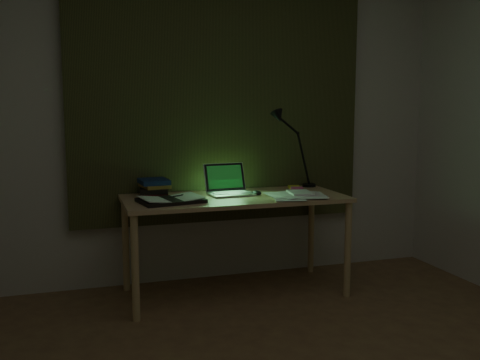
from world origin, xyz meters
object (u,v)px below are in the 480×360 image
object	(u,v)px
desk	(235,245)
laptop	(231,180)
loose_papers	(293,194)
book_stack	(154,187)
desk_lamp	(310,150)
open_textbook	(171,200)

from	to	relation	value
desk	laptop	distance (m)	0.46
desk	loose_papers	distance (m)	0.54
book_stack	desk_lamp	xyz separation A→B (m)	(1.21, 0.08, 0.22)
book_stack	desk_lamp	world-z (taller)	desk_lamp
laptop	desk_lamp	bearing A→B (deg)	12.12
desk_lamp	open_textbook	bearing A→B (deg)	-157.04
open_textbook	desk_lamp	distance (m)	1.22
open_textbook	loose_papers	bearing A→B (deg)	-9.55
desk	desk_lamp	size ratio (longest dim) A/B	2.70
desk	desk_lamp	world-z (taller)	desk_lamp
desk	desk_lamp	xyz separation A→B (m)	(0.68, 0.27, 0.63)
desk_lamp	book_stack	bearing A→B (deg)	-170.74
desk	laptop	xyz separation A→B (m)	(-0.01, 0.06, 0.45)
laptop	book_stack	xyz separation A→B (m)	(-0.52, 0.13, -0.05)
desk	desk_lamp	bearing A→B (deg)	21.25
laptop	loose_papers	size ratio (longest dim) A/B	0.97
laptop	desk_lamp	world-z (taller)	desk_lamp
laptop	open_textbook	distance (m)	0.49
loose_papers	desk_lamp	distance (m)	0.52
desk	book_stack	distance (m)	0.69
open_textbook	loose_papers	xyz separation A→B (m)	(0.86, 0.02, -0.01)
laptop	loose_papers	world-z (taller)	laptop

